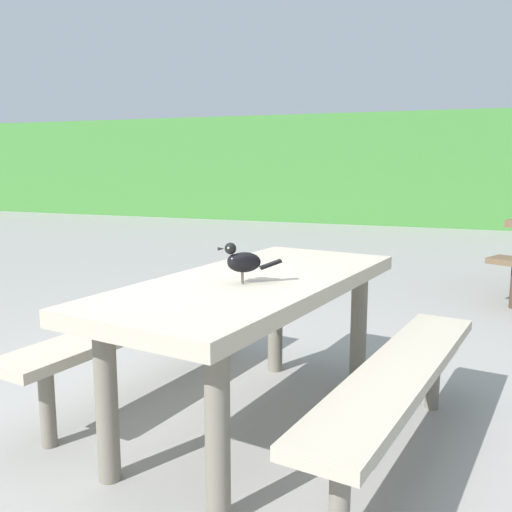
{
  "coord_description": "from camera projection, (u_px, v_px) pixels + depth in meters",
  "views": [
    {
      "loc": [
        1.17,
        -2.21,
        1.27
      ],
      "look_at": [
        0.27,
        0.2,
        0.84
      ],
      "focal_mm": 39.34,
      "sensor_mm": 36.0,
      "label": 1
    }
  ],
  "objects": [
    {
      "name": "ground_plane",
      "position": [
        188.0,
        434.0,
        2.65
      ],
      "size": [
        60.0,
        60.0,
        0.0
      ],
      "primitive_type": "plane",
      "color": "gray"
    },
    {
      "name": "hedge_wall",
      "position": [
        410.0,
        169.0,
        12.03
      ],
      "size": [
        28.0,
        2.26,
        2.25
      ],
      "primitive_type": "cube",
      "color": "#428438",
      "rests_on": "ground"
    },
    {
      "name": "bird_grackle",
      "position": [
        242.0,
        261.0,
        2.46
      ],
      "size": [
        0.26,
        0.17,
        0.18
      ],
      "color": "black",
      "rests_on": "picnic_table_foreground"
    },
    {
      "name": "picnic_table_foreground",
      "position": [
        254.0,
        315.0,
        2.65
      ],
      "size": [
        1.95,
        1.97,
        0.74
      ],
      "color": "#B2A893",
      "rests_on": "ground"
    }
  ]
}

